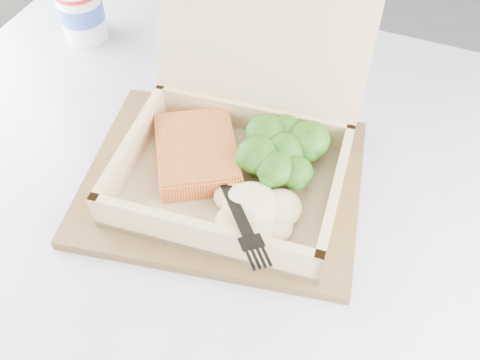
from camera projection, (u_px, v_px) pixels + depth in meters
The scene contains 9 objects.
cafe_table at pixel (203, 303), 0.74m from camera, with size 0.94×0.94×0.75m.
serving_tray at pixel (223, 181), 0.62m from camera, with size 0.31×0.25×0.01m, color brown.
takeout_container at pixel (241, 128), 0.59m from camera, with size 0.28×0.29×0.22m.
salmon_fillet at pixel (197, 153), 0.61m from camera, with size 0.09×0.12×0.02m, color orange.
broccoli_pile at pixel (283, 155), 0.59m from camera, with size 0.11×0.11×0.04m, color #32761A, non-canonical shape.
mashed_potatoes at pixel (251, 206), 0.55m from camera, with size 0.10×0.09×0.03m, color #C9BF82.
plastic_fork at pixel (229, 189), 0.55m from camera, with size 0.12×0.12×0.03m.
paper_cup at pixel (81, 11), 0.78m from camera, with size 0.07×0.07×0.08m.
receipt at pixel (274, 85), 0.73m from camera, with size 0.07×0.13×0.00m, color white.
Camera 1 is at (-0.37, -0.66, 1.23)m, focal length 40.00 mm.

